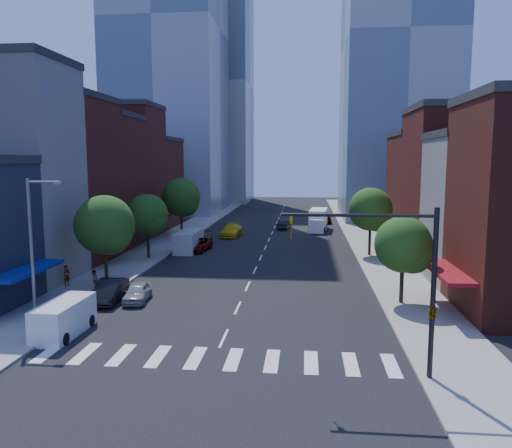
{
  "coord_description": "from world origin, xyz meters",
  "views": [
    {
      "loc": [
        4.6,
        -27.45,
        10.28
      ],
      "look_at": [
        0.58,
        13.11,
        5.0
      ],
      "focal_mm": 35.0,
      "sensor_mm": 36.0,
      "label": 1
    }
  ],
  "objects_px": {
    "parked_car_rear": "(200,240)",
    "box_truck": "(318,221)",
    "cargo_van_near": "(63,319)",
    "parked_car_front": "(138,292)",
    "cargo_van_far": "(189,241)",
    "parked_car_second": "(110,291)",
    "traffic_car_oncoming": "(284,224)",
    "traffic_car_far": "(326,219)",
    "pedestrian_near": "(67,276)",
    "taxi": "(231,230)",
    "parked_car_third": "(197,245)",
    "pedestrian_far": "(94,280)"
  },
  "relations": [
    {
      "from": "cargo_van_near",
      "to": "box_truck",
      "type": "relative_size",
      "value": 0.61
    },
    {
      "from": "traffic_car_far",
      "to": "cargo_van_far",
      "type": "bearing_deg",
      "value": 59.66
    },
    {
      "from": "parked_car_second",
      "to": "traffic_car_oncoming",
      "type": "xyz_separation_m",
      "value": [
        11.0,
        39.49,
        -0.09
      ]
    },
    {
      "from": "parked_car_rear",
      "to": "pedestrian_near",
      "type": "height_order",
      "value": "pedestrian_near"
    },
    {
      "from": "parked_car_third",
      "to": "traffic_car_far",
      "type": "relative_size",
      "value": 1.19
    },
    {
      "from": "parked_car_third",
      "to": "parked_car_rear",
      "type": "relative_size",
      "value": 0.91
    },
    {
      "from": "taxi",
      "to": "parked_car_front",
      "type": "bearing_deg",
      "value": -90.89
    },
    {
      "from": "cargo_van_far",
      "to": "pedestrian_near",
      "type": "xyz_separation_m",
      "value": [
        -6.11,
        -16.49,
        -0.18
      ]
    },
    {
      "from": "box_truck",
      "to": "pedestrian_near",
      "type": "bearing_deg",
      "value": -115.34
    },
    {
      "from": "parked_car_front",
      "to": "parked_car_third",
      "type": "bearing_deg",
      "value": 84.49
    },
    {
      "from": "traffic_car_far",
      "to": "traffic_car_oncoming",
      "type": "bearing_deg",
      "value": 50.62
    },
    {
      "from": "parked_car_third",
      "to": "cargo_van_far",
      "type": "relative_size",
      "value": 0.91
    },
    {
      "from": "parked_car_rear",
      "to": "box_truck",
      "type": "bearing_deg",
      "value": 46.81
    },
    {
      "from": "parked_car_second",
      "to": "cargo_van_near",
      "type": "bearing_deg",
      "value": -95.05
    },
    {
      "from": "parked_car_second",
      "to": "pedestrian_near",
      "type": "height_order",
      "value": "pedestrian_near"
    },
    {
      "from": "traffic_car_far",
      "to": "cargo_van_near",
      "type": "bearing_deg",
      "value": 72.78
    },
    {
      "from": "cargo_van_far",
      "to": "traffic_car_oncoming",
      "type": "bearing_deg",
      "value": 65.0
    },
    {
      "from": "traffic_car_far",
      "to": "pedestrian_near",
      "type": "bearing_deg",
      "value": 63.45
    },
    {
      "from": "pedestrian_near",
      "to": "parked_car_rear",
      "type": "bearing_deg",
      "value": 1.6
    },
    {
      "from": "parked_car_second",
      "to": "taxi",
      "type": "xyz_separation_m",
      "value": [
        4.26,
        31.61,
        0.04
      ]
    },
    {
      "from": "parked_car_third",
      "to": "pedestrian_near",
      "type": "height_order",
      "value": "pedestrian_near"
    },
    {
      "from": "parked_car_rear",
      "to": "cargo_van_near",
      "type": "xyz_separation_m",
      "value": [
        -1.73,
        -30.25,
        0.18
      ]
    },
    {
      "from": "pedestrian_far",
      "to": "parked_car_front",
      "type": "bearing_deg",
      "value": 68.22
    },
    {
      "from": "pedestrian_far",
      "to": "box_truck",
      "type": "bearing_deg",
      "value": 158.54
    },
    {
      "from": "parked_car_third",
      "to": "pedestrian_far",
      "type": "bearing_deg",
      "value": -96.86
    },
    {
      "from": "cargo_van_far",
      "to": "pedestrian_near",
      "type": "bearing_deg",
      "value": -108.5
    },
    {
      "from": "parked_car_third",
      "to": "parked_car_rear",
      "type": "height_order",
      "value": "parked_car_rear"
    },
    {
      "from": "parked_car_front",
      "to": "traffic_car_oncoming",
      "type": "xyz_separation_m",
      "value": [
        9.0,
        39.23,
        0.03
      ]
    },
    {
      "from": "traffic_car_oncoming",
      "to": "pedestrian_near",
      "type": "height_order",
      "value": "pedestrian_near"
    },
    {
      "from": "box_truck",
      "to": "parked_car_rear",
      "type": "bearing_deg",
      "value": -127.59
    },
    {
      "from": "parked_car_front",
      "to": "taxi",
      "type": "relative_size",
      "value": 0.69
    },
    {
      "from": "taxi",
      "to": "pedestrian_near",
      "type": "relative_size",
      "value": 3.39
    },
    {
      "from": "cargo_van_far",
      "to": "traffic_car_far",
      "type": "distance_m",
      "value": 31.77
    },
    {
      "from": "traffic_car_far",
      "to": "pedestrian_near",
      "type": "relative_size",
      "value": 2.56
    },
    {
      "from": "cargo_van_near",
      "to": "taxi",
      "type": "distance_m",
      "value": 38.89
    },
    {
      "from": "parked_car_front",
      "to": "taxi",
      "type": "height_order",
      "value": "taxi"
    },
    {
      "from": "box_truck",
      "to": "pedestrian_near",
      "type": "xyz_separation_m",
      "value": [
        -20.97,
        -34.86,
        -0.46
      ]
    },
    {
      "from": "parked_car_rear",
      "to": "box_truck",
      "type": "relative_size",
      "value": 0.72
    },
    {
      "from": "parked_car_second",
      "to": "traffic_car_oncoming",
      "type": "relative_size",
      "value": 1.13
    },
    {
      "from": "parked_car_rear",
      "to": "pedestrian_near",
      "type": "distance_m",
      "value": 20.82
    },
    {
      "from": "box_truck",
      "to": "parked_car_second",
      "type": "bearing_deg",
      "value": -106.95
    },
    {
      "from": "parked_car_front",
      "to": "box_truck",
      "type": "xyz_separation_m",
      "value": [
        14.0,
        38.09,
        0.78
      ]
    },
    {
      "from": "parked_car_third",
      "to": "traffic_car_oncoming",
      "type": "relative_size",
      "value": 1.21
    },
    {
      "from": "taxi",
      "to": "traffic_car_far",
      "type": "distance_m",
      "value": 20.46
    },
    {
      "from": "traffic_car_oncoming",
      "to": "box_truck",
      "type": "bearing_deg",
      "value": 174.49
    },
    {
      "from": "parked_car_front",
      "to": "cargo_van_far",
      "type": "relative_size",
      "value": 0.7
    },
    {
      "from": "cargo_van_far",
      "to": "traffic_car_oncoming",
      "type": "distance_m",
      "value": 21.87
    },
    {
      "from": "parked_car_rear",
      "to": "taxi",
      "type": "xyz_separation_m",
      "value": [
        2.53,
        8.41,
        0.01
      ]
    },
    {
      "from": "traffic_car_oncoming",
      "to": "traffic_car_far",
      "type": "xyz_separation_m",
      "value": [
        6.49,
        7.73,
        0.03
      ]
    },
    {
      "from": "traffic_car_oncoming",
      "to": "traffic_car_far",
      "type": "relative_size",
      "value": 0.99
    }
  ]
}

